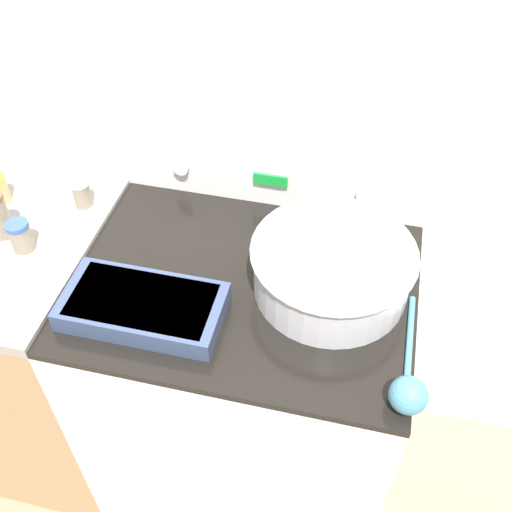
% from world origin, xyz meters
% --- Properties ---
extents(kitchen_wall, '(8.00, 0.05, 2.50)m').
position_xyz_m(kitchen_wall, '(0.00, 0.68, 1.25)').
color(kitchen_wall, silver).
rests_on(kitchen_wall, ground_plane).
extents(stove_range, '(0.81, 0.68, 0.95)m').
position_xyz_m(stove_range, '(0.00, 0.32, 0.48)').
color(stove_range, white).
rests_on(stove_range, ground_plane).
extents(control_panel, '(0.81, 0.07, 0.16)m').
position_xyz_m(control_panel, '(0.00, 0.62, 1.03)').
color(control_panel, white).
rests_on(control_panel, stove_range).
extents(side_counter, '(0.62, 0.65, 0.96)m').
position_xyz_m(side_counter, '(-0.71, 0.32, 0.48)').
color(side_counter, tan).
rests_on(side_counter, ground_plane).
extents(mixing_bowl, '(0.37, 0.37, 0.13)m').
position_xyz_m(mixing_bowl, '(0.20, 0.34, 1.02)').
color(mixing_bowl, silver).
rests_on(mixing_bowl, stove_range).
extents(casserole_dish, '(0.36, 0.18, 0.05)m').
position_xyz_m(casserole_dish, '(-0.20, 0.16, 0.98)').
color(casserole_dish, '#38476B').
rests_on(casserole_dish, stove_range).
extents(ladle, '(0.08, 0.32, 0.08)m').
position_xyz_m(ladle, '(0.39, 0.07, 0.99)').
color(ladle, teal).
rests_on(ladle, stove_range).
extents(spice_jar_white_cap, '(0.05, 0.05, 0.08)m').
position_xyz_m(spice_jar_white_cap, '(-0.48, 0.47, 1.00)').
color(spice_jar_white_cap, gray).
rests_on(spice_jar_white_cap, side_counter).
extents(spice_jar_blue_cap, '(0.06, 0.06, 0.08)m').
position_xyz_m(spice_jar_blue_cap, '(-0.55, 0.28, 1.00)').
color(spice_jar_blue_cap, gray).
rests_on(spice_jar_blue_cap, side_counter).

